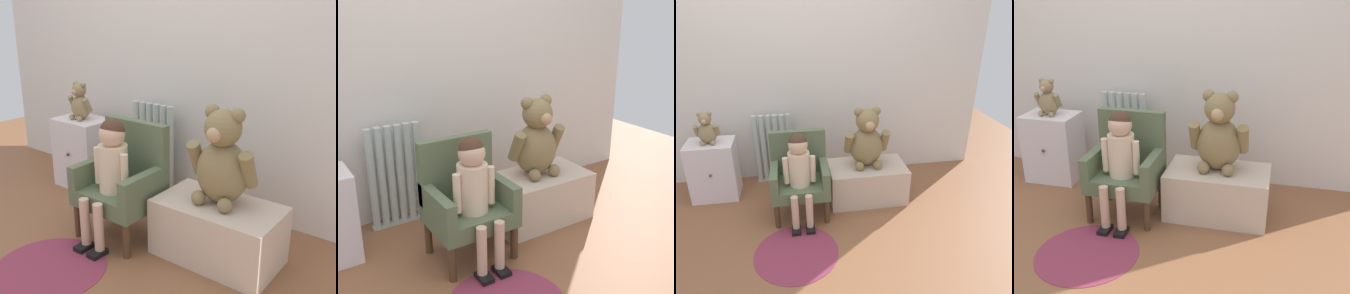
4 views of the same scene
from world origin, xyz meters
The scene contains 10 objects.
ground_plane centered at (0.00, 0.00, 0.00)m, with size 6.00×6.00×0.00m, color brown.
back_wall centered at (0.00, 1.17, 1.20)m, with size 3.80×0.05×2.40m, color silver.
radiator centered at (-0.19, 1.04, 0.34)m, with size 0.37×0.05×0.69m.
small_dresser centered at (-0.72, 0.84, 0.27)m, with size 0.40×0.32×0.54m.
child_armchair centered at (0.04, 0.49, 0.35)m, with size 0.46×0.39×0.69m.
child_figure centered at (0.04, 0.38, 0.49)m, with size 0.25×0.35×0.75m.
low_bench centered at (0.63, 0.59, 0.16)m, with size 0.67×0.39×0.33m, color beige.
large_teddy_bear centered at (0.63, 0.62, 0.56)m, with size 0.39×0.27×0.53m.
small_teddy_bear centered at (-0.72, 0.84, 0.66)m, with size 0.20×0.14×0.28m.
floor_rug centered at (-0.03, -0.05, 0.00)m, with size 0.61×0.61×0.01m, color #862F45.
Camera 3 is at (0.01, -1.90, 1.69)m, focal length 35.00 mm.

